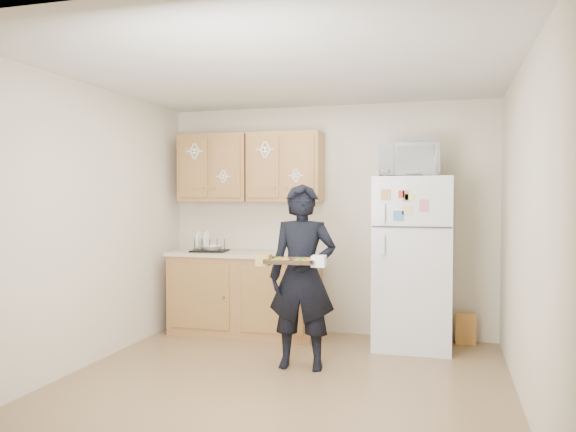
{
  "coord_description": "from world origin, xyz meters",
  "views": [
    {
      "loc": [
        1.26,
        -4.27,
        1.51
      ],
      "look_at": [
        -0.07,
        0.45,
        1.33
      ],
      "focal_mm": 35.0,
      "sensor_mm": 36.0,
      "label": 1
    }
  ],
  "objects": [
    {
      "name": "foil_pan",
      "position": [
        1.01,
        1.41,
        2.05
      ],
      "size": [
        0.33,
        0.26,
        0.06
      ],
      "primitive_type": "cube",
      "rotation": [
        0.0,
        0.0,
        0.18
      ],
      "color": "silver",
      "rests_on": "microwave"
    },
    {
      "name": "cereal_box",
      "position": [
        1.47,
        1.67,
        0.16
      ],
      "size": [
        0.2,
        0.07,
        0.32
      ],
      "primitive_type": "cube",
      "color": "#DBBF4D",
      "rests_on": "floor"
    },
    {
      "name": "upper_cab_right",
      "position": [
        -0.43,
        1.61,
        1.83
      ],
      "size": [
        0.8,
        0.33,
        0.75
      ],
      "primitive_type": "cube",
      "color": "brown",
      "rests_on": "wall_back"
    },
    {
      "name": "person",
      "position": [
        0.06,
        0.47,
        0.81
      ],
      "size": [
        0.62,
        0.43,
        1.61
      ],
      "primitive_type": "imported",
      "rotation": [
        0.0,
        0.0,
        0.07
      ],
      "color": "black",
      "rests_on": "floor"
    },
    {
      "name": "dish_rack",
      "position": [
        -1.24,
        1.41,
        0.98
      ],
      "size": [
        0.41,
        0.33,
        0.15
      ],
      "primitive_type": "cube",
      "rotation": [
        0.0,
        0.0,
        0.12
      ],
      "color": "black",
      "rests_on": "countertop"
    },
    {
      "name": "ceiling",
      "position": [
        0.0,
        0.0,
        2.5
      ],
      "size": [
        3.6,
        3.6,
        0.0
      ],
      "primitive_type": "plane",
      "color": "beige",
      "rests_on": "wall_back"
    },
    {
      "name": "wall_left",
      "position": [
        -1.8,
        0.0,
        1.25
      ],
      "size": [
        0.04,
        3.6,
        2.5
      ],
      "primitive_type": "cube",
      "color": "beige",
      "rests_on": "floor"
    },
    {
      "name": "base_cabinet",
      "position": [
        -0.85,
        1.48,
        0.43
      ],
      "size": [
        1.6,
        0.6,
        0.86
      ],
      "primitive_type": "cube",
      "color": "brown",
      "rests_on": "floor"
    },
    {
      "name": "bowl",
      "position": [
        -1.2,
        1.41,
        0.94
      ],
      "size": [
        0.26,
        0.26,
        0.05
      ],
      "primitive_type": "imported",
      "rotation": [
        0.0,
        0.0,
        -0.32
      ],
      "color": "white",
      "rests_on": "dish_rack"
    },
    {
      "name": "wall_back",
      "position": [
        0.0,
        1.8,
        1.25
      ],
      "size": [
        3.6,
        0.04,
        2.5
      ],
      "primitive_type": "cube",
      "color": "beige",
      "rests_on": "floor"
    },
    {
      "name": "floor",
      "position": [
        0.0,
        0.0,
        0.0
      ],
      "size": [
        3.6,
        3.6,
        0.0
      ],
      "primitive_type": "plane",
      "color": "brown",
      "rests_on": "ground"
    },
    {
      "name": "soap_bottle",
      "position": [
        -0.23,
        1.34,
        0.99
      ],
      "size": [
        0.1,
        0.1,
        0.18
      ],
      "primitive_type": "imported",
      "rotation": [
        0.0,
        0.0,
        0.24
      ],
      "color": "silver",
      "rests_on": "countertop"
    },
    {
      "name": "wall_front",
      "position": [
        0.0,
        -1.8,
        1.25
      ],
      "size": [
        3.6,
        0.04,
        2.5
      ],
      "primitive_type": "cube",
      "color": "beige",
      "rests_on": "floor"
    },
    {
      "name": "upper_cab_left",
      "position": [
        -1.25,
        1.61,
        1.83
      ],
      "size": [
        0.8,
        0.33,
        0.75
      ],
      "primitive_type": "cube",
      "color": "brown",
      "rests_on": "wall_back"
    },
    {
      "name": "pizza_back_left",
      "position": [
        -0.07,
        0.23,
        0.98
      ],
      "size": [
        0.13,
        0.13,
        0.02
      ],
      "primitive_type": "cylinder",
      "color": "#F4A81E",
      "rests_on": "baking_tray"
    },
    {
      "name": "refrigerator",
      "position": [
        0.95,
        1.43,
        0.85
      ],
      "size": [
        0.75,
        0.7,
        1.7
      ],
      "primitive_type": "cube",
      "color": "silver",
      "rests_on": "floor"
    },
    {
      "name": "pizza_back_right",
      "position": [
        0.12,
        0.24,
        0.98
      ],
      "size": [
        0.13,
        0.13,
        0.02
      ],
      "primitive_type": "cylinder",
      "color": "#F4A81E",
      "rests_on": "baking_tray"
    },
    {
      "name": "pizza_front_right",
      "position": [
        0.13,
        0.11,
        0.98
      ],
      "size": [
        0.13,
        0.13,
        0.02
      ],
      "primitive_type": "cylinder",
      "color": "#F4A81E",
      "rests_on": "baking_tray"
    },
    {
      "name": "countertop",
      "position": [
        -0.85,
        1.48,
        0.88
      ],
      "size": [
        1.64,
        0.64,
        0.04
      ],
      "primitive_type": "cube",
      "color": "beige",
      "rests_on": "base_cabinet"
    },
    {
      "name": "microwave",
      "position": [
        0.9,
        1.38,
        1.86
      ],
      "size": [
        0.62,
        0.46,
        0.32
      ],
      "primitive_type": "imported",
      "rotation": [
        0.0,
        0.0,
        0.11
      ],
      "color": "silver",
      "rests_on": "refrigerator"
    },
    {
      "name": "baking_tray",
      "position": [
        0.03,
        0.17,
        0.97
      ],
      "size": [
        0.42,
        0.32,
        0.04
      ],
      "primitive_type": "cube",
      "rotation": [
        0.0,
        0.0,
        0.07
      ],
      "color": "black",
      "rests_on": "person"
    },
    {
      "name": "wall_right",
      "position": [
        1.8,
        0.0,
        1.25
      ],
      "size": [
        0.04,
        3.6,
        2.5
      ],
      "primitive_type": "cube",
      "color": "beige",
      "rests_on": "floor"
    },
    {
      "name": "pizza_front_left",
      "position": [
        -0.06,
        0.09,
        0.98
      ],
      "size": [
        0.13,
        0.13,
        0.02
      ],
      "primitive_type": "cylinder",
      "color": "#F4A81E",
      "rests_on": "baking_tray"
    }
  ]
}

